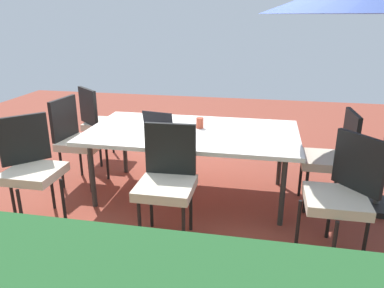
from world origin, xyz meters
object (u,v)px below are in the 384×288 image
(chair_northwest, at_px, (342,191))
(chair_southeast, at_px, (100,120))
(laptop, at_px, (161,126))
(chair_north, at_px, (167,178))
(chair_east, at_px, (77,137))
(dining_table, at_px, (192,135))
(cup, at_px, (200,123))
(chair_west, at_px, (332,155))
(chair_northeast, at_px, (31,165))

(chair_northwest, distance_m, chair_southeast, 3.10)
(laptop, bearing_deg, chair_north, 118.72)
(chair_southeast, height_order, chair_east, same)
(dining_table, distance_m, chair_east, 1.32)
(cup, bearing_deg, chair_west, 176.48)
(chair_northeast, bearing_deg, chair_northwest, -46.83)
(chair_north, bearing_deg, chair_northwest, -1.29)
(chair_east, height_order, chair_north, same)
(chair_east, bearing_deg, laptop, -89.76)
(dining_table, bearing_deg, cup, -119.62)
(chair_east, bearing_deg, chair_northwest, -101.11)
(chair_northwest, relative_size, chair_east, 1.00)
(chair_northwest, distance_m, chair_east, 2.77)
(chair_northwest, relative_size, laptop, 2.74)
(chair_northwest, distance_m, laptop, 1.81)
(chair_east, distance_m, chair_northeast, 0.83)
(chair_northwest, xyz_separation_m, cup, (1.27, -0.90, 0.22))
(chair_west, xyz_separation_m, chair_north, (1.43, 0.83, 0.00))
(chair_east, distance_m, cup, 1.39)
(chair_southeast, xyz_separation_m, laptop, (-1.04, 0.81, 0.22))
(chair_southeast, bearing_deg, dining_table, -169.25)
(cup, bearing_deg, chair_north, 82.93)
(chair_east, height_order, chair_west, same)
(chair_northwest, height_order, chair_west, same)
(chair_southeast, bearing_deg, chair_north, 169.70)
(chair_northeast, bearing_deg, cup, -14.26)
(chair_northeast, relative_size, chair_west, 1.00)
(chair_northeast, xyz_separation_m, chair_north, (-1.28, 0.04, 0.00))
(cup, bearing_deg, chair_northwest, 144.86)
(chair_southeast, height_order, cup, chair_southeast)
(chair_northeast, relative_size, chair_north, 1.00)
(laptop, distance_m, cup, 0.40)
(laptop, xyz_separation_m, cup, (-0.37, -0.16, 0.01))
(chair_north, bearing_deg, chair_northeast, 176.28)
(dining_table, distance_m, laptop, 0.33)
(dining_table, height_order, cup, cup)
(chair_north, height_order, laptop, chair_north)
(dining_table, relative_size, chair_northeast, 2.17)
(chair_east, bearing_deg, dining_table, -85.85)
(chair_northeast, height_order, chair_west, same)
(chair_southeast, bearing_deg, cup, -164.65)
(laptop, bearing_deg, dining_table, -159.93)
(laptop, height_order, cup, laptop)
(chair_southeast, distance_m, chair_west, 2.83)
(dining_table, xyz_separation_m, chair_west, (-1.38, -0.03, -0.13))
(chair_southeast, xyz_separation_m, chair_east, (-0.04, 0.70, 0.00))
(dining_table, bearing_deg, chair_northwest, 149.45)
(chair_southeast, relative_size, chair_west, 1.00)
(chair_northeast, distance_m, chair_north, 1.28)
(chair_northwest, bearing_deg, chair_north, -129.38)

